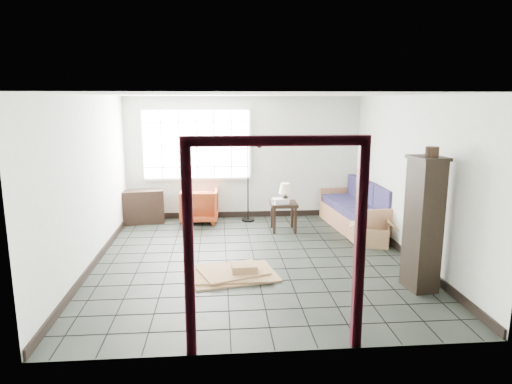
{
  "coord_description": "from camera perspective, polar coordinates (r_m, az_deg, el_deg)",
  "views": [
    {
      "loc": [
        -0.55,
        -6.96,
        2.53
      ],
      "look_at": [
        0.06,
        0.3,
        1.05
      ],
      "focal_mm": 32.0,
      "sensor_mm": 36.0,
      "label": 1
    }
  ],
  "objects": [
    {
      "name": "ground",
      "position": [
        7.43,
        -0.24,
        -8.42
      ],
      "size": [
        5.5,
        5.5,
        0.0
      ],
      "primitive_type": "plane",
      "color": "black",
      "rests_on": "ground"
    },
    {
      "name": "room_shell",
      "position": [
        7.06,
        -0.27,
        4.58
      ],
      "size": [
        5.02,
        5.52,
        2.61
      ],
      "color": "silver",
      "rests_on": "ground"
    },
    {
      "name": "window_panel",
      "position": [
        9.72,
        -7.43,
        5.91
      ],
      "size": [
        2.32,
        0.08,
        1.52
      ],
      "color": "silver",
      "rests_on": "ground"
    },
    {
      "name": "doorway_trim",
      "position": [
        4.45,
        2.49,
        -3.5
      ],
      "size": [
        1.8,
        0.08,
        2.2
      ],
      "color": "#380C16",
      "rests_on": "ground"
    },
    {
      "name": "futon_sofa",
      "position": [
        9.28,
        12.73,
        -2.45
      ],
      "size": [
        1.0,
        2.18,
        0.94
      ],
      "rotation": [
        0.0,
        0.0,
        0.1
      ],
      "color": "#B57752",
      "rests_on": "ground"
    },
    {
      "name": "armchair",
      "position": [
        9.61,
        -7.09,
        -1.45
      ],
      "size": [
        0.78,
        0.74,
        0.78
      ],
      "primitive_type": "imported",
      "rotation": [
        0.0,
        0.0,
        3.11
      ],
      "color": "maroon",
      "rests_on": "ground"
    },
    {
      "name": "side_table",
      "position": [
        8.91,
        3.47,
        -1.95
      ],
      "size": [
        0.51,
        0.51,
        0.56
      ],
      "rotation": [
        0.0,
        0.0,
        -0.01
      ],
      "color": "black",
      "rests_on": "ground"
    },
    {
      "name": "table_lamp",
      "position": [
        8.76,
        3.69,
        0.33
      ],
      "size": [
        0.32,
        0.32,
        0.4
      ],
      "rotation": [
        0.0,
        0.0,
        0.3
      ],
      "color": "black",
      "rests_on": "side_table"
    },
    {
      "name": "projector",
      "position": [
        8.79,
        3.09,
        -1.13
      ],
      "size": [
        0.32,
        0.27,
        0.1
      ],
      "rotation": [
        0.0,
        0.0,
        0.16
      ],
      "color": "silver",
      "rests_on": "side_table"
    },
    {
      "name": "floor_lamp",
      "position": [
        9.44,
        -0.33,
        1.89
      ],
      "size": [
        0.48,
        0.41,
        1.78
      ],
      "rotation": [
        0.0,
        0.0,
        -0.22
      ],
      "color": "black",
      "rests_on": "ground"
    },
    {
      "name": "console_shelf",
      "position": [
        9.75,
        -14.09,
        -1.8
      ],
      "size": [
        0.94,
        0.5,
        0.69
      ],
      "rotation": [
        0.0,
        0.0,
        0.18
      ],
      "color": "black",
      "rests_on": "ground"
    },
    {
      "name": "tall_shelf",
      "position": [
        6.45,
        20.17,
        -3.66
      ],
      "size": [
        0.44,
        0.54,
        1.81
      ],
      "rotation": [
        0.0,
        0.0,
        0.13
      ],
      "color": "black",
      "rests_on": "ground"
    },
    {
      "name": "pot",
      "position": [
        6.25,
        21.15,
        4.71
      ],
      "size": [
        0.19,
        0.19,
        0.13
      ],
      "rotation": [
        0.0,
        0.0,
        -0.1
      ],
      "color": "black",
      "rests_on": "tall_shelf"
    },
    {
      "name": "open_box",
      "position": [
        8.33,
        14.44,
        -5.33
      ],
      "size": [
        0.92,
        0.63,
        0.47
      ],
      "rotation": [
        0.0,
        0.0,
        -0.3
      ],
      "color": "#8B5D43",
      "rests_on": "ground"
    },
    {
      "name": "cardboard_pile",
      "position": [
        6.78,
        -2.66,
        -10.02
      ],
      "size": [
        1.38,
        1.1,
        0.18
      ],
      "rotation": [
        0.0,
        0.0,
        0.15
      ],
      "color": "#8B5D43",
      "rests_on": "ground"
    }
  ]
}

